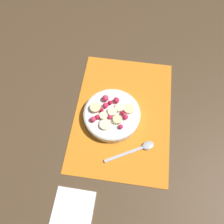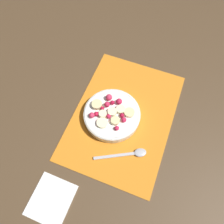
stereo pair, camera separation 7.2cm
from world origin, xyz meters
name	(u,v)px [view 2 (the right image)]	position (x,y,z in m)	size (l,w,h in m)	color
ground_plane	(123,116)	(0.00, 0.00, 0.00)	(3.00, 3.00, 0.00)	#4C3823
placemat	(123,116)	(0.00, 0.00, 0.00)	(0.46, 0.33, 0.01)	orange
fruit_bowl	(112,114)	(-0.02, 0.04, 0.03)	(0.19, 0.19, 0.05)	silver
spoon	(131,154)	(-0.12, -0.07, 0.01)	(0.10, 0.16, 0.01)	#B2B2B7
napkin	(51,200)	(-0.33, 0.11, 0.00)	(0.13, 0.12, 0.01)	white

